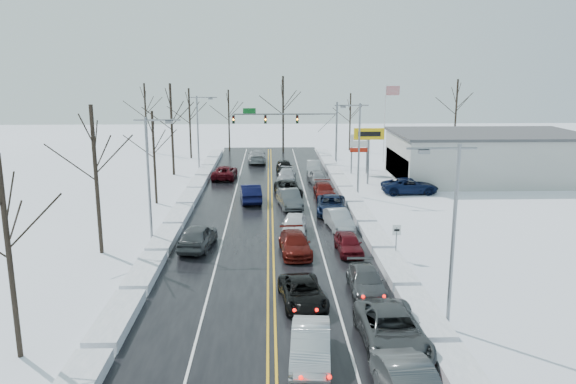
{
  "coord_description": "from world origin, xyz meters",
  "views": [
    {
      "loc": [
        -0.05,
        -42.73,
        12.43
      ],
      "look_at": [
        1.44,
        1.25,
        2.5
      ],
      "focal_mm": 35.0,
      "sensor_mm": 36.0,
      "label": 1
    }
  ],
  "objects_px": {
    "tires_plus_sign": "(369,138)",
    "oncoming_car_0": "(251,202)",
    "traffic_signal_mast": "(297,122)",
    "dealership_building": "(486,156)",
    "flagpole": "(386,117)"
  },
  "relations": [
    {
      "from": "traffic_signal_mast",
      "to": "dealership_building",
      "type": "bearing_deg",
      "value": -25.95
    },
    {
      "from": "traffic_signal_mast",
      "to": "oncoming_car_0",
      "type": "xyz_separation_m",
      "value": [
        -5.27,
        -19.6,
        -5.48
      ]
    },
    {
      "from": "dealership_building",
      "to": "flagpole",
      "type": "bearing_deg",
      "value": 126.27
    },
    {
      "from": "tires_plus_sign",
      "to": "flagpole",
      "type": "xyz_separation_m",
      "value": [
        4.67,
        14.01,
        0.93
      ]
    },
    {
      "from": "tires_plus_sign",
      "to": "oncoming_car_0",
      "type": "relative_size",
      "value": 1.17
    },
    {
      "from": "tires_plus_sign",
      "to": "flagpole",
      "type": "height_order",
      "value": "flagpole"
    },
    {
      "from": "flagpole",
      "to": "dealership_building",
      "type": "distance_m",
      "value": 15.24
    },
    {
      "from": "traffic_signal_mast",
      "to": "tires_plus_sign",
      "type": "xyz_separation_m",
      "value": [
        7.05,
        -12.0,
        -0.49
      ]
    },
    {
      "from": "dealership_building",
      "to": "oncoming_car_0",
      "type": "height_order",
      "value": "dealership_building"
    },
    {
      "from": "traffic_signal_mast",
      "to": "dealership_building",
      "type": "xyz_separation_m",
      "value": [
        20.53,
        -9.99,
        -2.82
      ]
    },
    {
      "from": "tires_plus_sign",
      "to": "oncoming_car_0",
      "type": "distance_m",
      "value": 15.32
    },
    {
      "from": "flagpole",
      "to": "traffic_signal_mast",
      "type": "bearing_deg",
      "value": -170.27
    },
    {
      "from": "tires_plus_sign",
      "to": "dealership_building",
      "type": "bearing_deg",
      "value": 8.47
    },
    {
      "from": "traffic_signal_mast",
      "to": "dealership_building",
      "type": "relative_size",
      "value": 0.65
    },
    {
      "from": "traffic_signal_mast",
      "to": "oncoming_car_0",
      "type": "height_order",
      "value": "traffic_signal_mast"
    }
  ]
}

